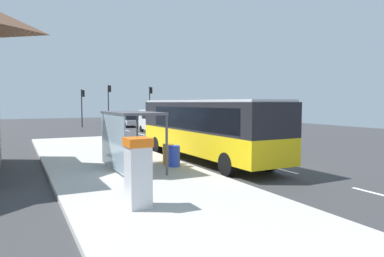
{
  "coord_description": "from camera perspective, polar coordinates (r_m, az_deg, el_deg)",
  "views": [
    {
      "loc": [
        -10.6,
        -13.56,
        3.09
      ],
      "look_at": [
        -1.0,
        5.63,
        1.5
      ],
      "focal_mm": 33.11,
      "sensor_mm": 36.0,
      "label": 1
    }
  ],
  "objects": [
    {
      "name": "ticket_machine",
      "position": [
        9.94,
        -8.68,
        -6.93
      ],
      "size": [
        0.66,
        0.76,
        1.94
      ],
      "color": "silver",
      "rests_on": "sidewalk_platform"
    },
    {
      "name": "lane_stripe_seg_0",
      "position": [
        13.58,
        28.16,
        -9.39
      ],
      "size": [
        0.16,
        2.2,
        0.01
      ],
      "primitive_type": "cube",
      "color": "silver",
      "rests_on": "ground"
    },
    {
      "name": "lane_stripe_seg_6",
      "position": [
        39.22,
        -10.43,
        -0.35
      ],
      "size": [
        0.16,
        2.2,
        0.01
      ],
      "primitive_type": "cube",
      "color": "silver",
      "rests_on": "ground"
    },
    {
      "name": "lane_stripe_seg_7",
      "position": [
        44.03,
        -12.25,
        0.12
      ],
      "size": [
        0.16,
        2.2,
        0.01
      ],
      "primitive_type": "cube",
      "color": "silver",
      "rests_on": "ground"
    },
    {
      "name": "bus",
      "position": [
        18.53,
        2.15,
        0.38
      ],
      "size": [
        2.81,
        11.07,
        3.21
      ],
      "color": "yellow",
      "rests_on": "ground"
    },
    {
      "name": "traffic_light_median",
      "position": [
        47.44,
        -13.22,
        4.67
      ],
      "size": [
        0.49,
        0.28,
        5.36
      ],
      "color": "#2D2D2D",
      "rests_on": "ground"
    },
    {
      "name": "sedan_near",
      "position": [
        54.22,
        -12.8,
        1.7
      ],
      "size": [
        1.85,
        4.4,
        1.52
      ],
      "color": "#195933",
      "rests_on": "ground"
    },
    {
      "name": "recycling_bin_orange",
      "position": [
        16.75,
        -3.84,
        -4.12
      ],
      "size": [
        0.52,
        0.52,
        0.95
      ],
      "primitive_type": "cylinder",
      "color": "orange",
      "rests_on": "sidewalk_platform"
    },
    {
      "name": "lane_stripe_seg_5",
      "position": [
        34.46,
        -8.12,
        -0.94
      ],
      "size": [
        0.16,
        2.2,
        0.01
      ],
      "primitive_type": "cube",
      "color": "silver",
      "rests_on": "ground"
    },
    {
      "name": "lane_stripe_seg_1",
      "position": [
        16.88,
        14.09,
        -6.41
      ],
      "size": [
        0.16,
        2.2,
        0.01
      ],
      "primitive_type": "cube",
      "color": "silver",
      "rests_on": "ground"
    },
    {
      "name": "lane_stripe_seg_4",
      "position": [
        29.78,
        -5.06,
        -1.73
      ],
      "size": [
        0.16,
        2.2,
        0.01
      ],
      "primitive_type": "cube",
      "color": "silver",
      "rests_on": "ground"
    },
    {
      "name": "lane_stripe_seg_3",
      "position": [
        25.22,
        -0.89,
        -2.79
      ],
      "size": [
        0.16,
        2.2,
        0.01
      ],
      "primitive_type": "cube",
      "color": "silver",
      "rests_on": "ground"
    },
    {
      "name": "sidewalk_platform",
      "position": [
        16.39,
        -11.35,
        -6.39
      ],
      "size": [
        6.2,
        30.0,
        0.18
      ],
      "primitive_type": "cube",
      "color": "beige",
      "rests_on": "ground"
    },
    {
      "name": "bus_shelter",
      "position": [
        15.45,
        -10.8,
        0.48
      ],
      "size": [
        1.8,
        4.0,
        2.5
      ],
      "color": "#4C4C51",
      "rests_on": "sidewalk_platform"
    },
    {
      "name": "lane_stripe_seg_2",
      "position": [
        20.87,
        5.09,
        -4.28
      ],
      "size": [
        0.16,
        2.2,
        0.01
      ],
      "primitive_type": "cube",
      "color": "silver",
      "rests_on": "ground"
    },
    {
      "name": "traffic_light_near_side",
      "position": [
        47.36,
        -6.73,
        4.61
      ],
      "size": [
        0.49,
        0.28,
        5.17
      ],
      "color": "#2D2D2D",
      "rests_on": "ground"
    },
    {
      "name": "ground_plane",
      "position": [
        29.69,
        -5.51,
        -1.8
      ],
      "size": [
        56.0,
        92.0,
        0.04
      ],
      "primitive_type": "cube",
      "color": "#38383A"
    },
    {
      "name": "sedan_far",
      "position": [
        45.34,
        -10.02,
        1.26
      ],
      "size": [
        1.92,
        4.44,
        1.52
      ],
      "color": "#B7B7BC",
      "rests_on": "ground"
    },
    {
      "name": "white_van",
      "position": [
        35.92,
        -5.68,
        1.43
      ],
      "size": [
        2.19,
        5.27,
        2.3
      ],
      "color": "white",
      "rests_on": "ground"
    },
    {
      "name": "traffic_light_far_side",
      "position": [
        45.96,
        -17.23,
        4.1
      ],
      "size": [
        0.49,
        0.28,
        4.69
      ],
      "color": "#2D2D2D",
      "rests_on": "ground"
    },
    {
      "name": "recycling_bin_blue",
      "position": [
        16.12,
        -2.87,
        -4.45
      ],
      "size": [
        0.52,
        0.52,
        0.95
      ],
      "primitive_type": "cylinder",
      "color": "blue",
      "rests_on": "sidewalk_platform"
    }
  ]
}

